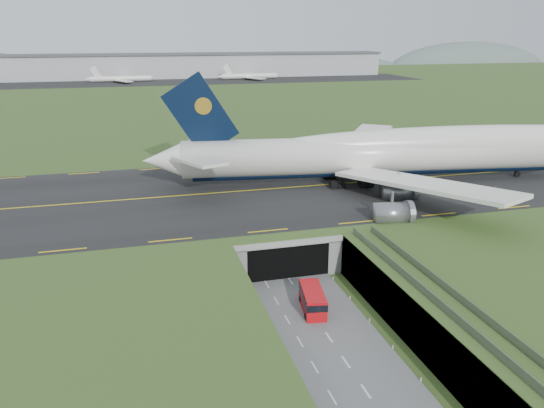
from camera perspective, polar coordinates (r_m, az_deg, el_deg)
name	(u,v)px	position (r m, az deg, el deg)	size (l,w,h in m)	color
ground	(307,306)	(69.61, 3.74, -10.89)	(900.00, 900.00, 0.00)	#355020
airfield_deck	(307,285)	(68.22, 3.79, -8.68)	(800.00, 800.00, 6.00)	gray
trench_road	(327,336)	(63.49, 5.97, -13.92)	(12.00, 75.00, 0.20)	slate
taxiway	(249,191)	(96.79, -2.46, 1.43)	(800.00, 44.00, 0.18)	black
tunnel_portal	(273,236)	(82.70, 0.07, -3.49)	(17.00, 22.30, 6.00)	gray
guideway	(477,335)	(56.97, 21.19, -13.04)	(3.00, 53.00, 7.05)	#A8A8A3
jumbo_jet	(415,152)	(105.55, 15.16, 5.47)	(105.89, 65.53, 21.88)	white
shuttle_tram	(313,300)	(67.85, 4.39, -10.23)	(3.67, 7.15, 2.80)	red
cargo_terminal	(157,66)	(358.13, -12.29, 14.34)	(320.00, 67.00, 15.60)	#B2B2B2
distant_hills	(222,77)	(496.32, -5.41, 13.44)	(700.00, 91.00, 60.00)	slate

